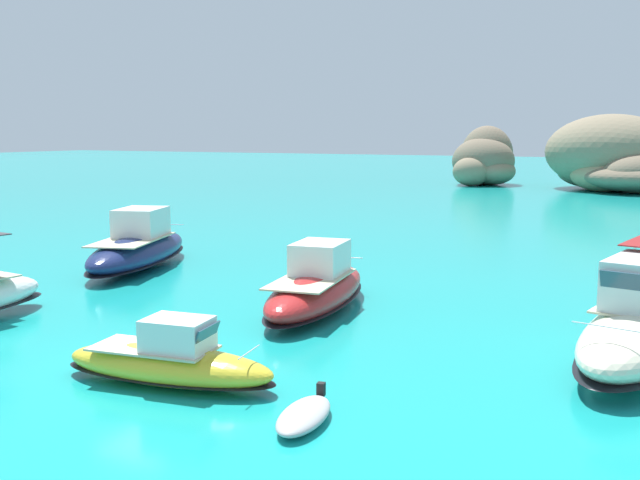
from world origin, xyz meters
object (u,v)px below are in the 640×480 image
(motorboat_yellow, at_px, (169,362))
(dinghy_tender, at_px, (304,415))
(islet_large, at_px, (617,162))
(motorboat_navy, at_px, (139,248))
(islet_small, at_px, (485,161))
(motorboat_red, at_px, (317,288))

(motorboat_yellow, relative_size, dinghy_tender, 2.35)
(islet_large, distance_m, motorboat_navy, 69.15)
(islet_small, bearing_deg, dinghy_tender, -78.91)
(dinghy_tender, bearing_deg, motorboat_red, 115.26)
(islet_large, relative_size, dinghy_tender, 7.14)
(islet_small, xyz_separation_m, motorboat_red, (11.52, -73.45, -2.23))
(islet_large, xyz_separation_m, motorboat_red, (-5.32, -70.77, -2.61))
(motorboat_navy, bearing_deg, islet_small, 89.19)
(islet_small, height_order, motorboat_navy, islet_small)
(islet_large, relative_size, motorboat_navy, 1.86)
(islet_large, xyz_separation_m, motorboat_yellow, (-5.13, -80.37, -2.87))
(motorboat_navy, distance_m, dinghy_tender, 22.63)
(islet_large, bearing_deg, motorboat_yellow, -93.65)
(islet_large, distance_m, dinghy_tender, 81.26)
(islet_small, height_order, motorboat_red, islet_small)
(islet_small, bearing_deg, islet_large, -9.06)
(islet_small, distance_m, motorboat_navy, 69.49)
(motorboat_yellow, bearing_deg, dinghy_tender, -9.88)
(islet_small, relative_size, motorboat_navy, 1.20)
(islet_small, xyz_separation_m, motorboat_yellow, (11.71, -83.05, -2.48))
(motorboat_red, xyz_separation_m, dinghy_tender, (4.92, -10.42, -0.68))
(islet_large, height_order, motorboat_yellow, islet_large)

